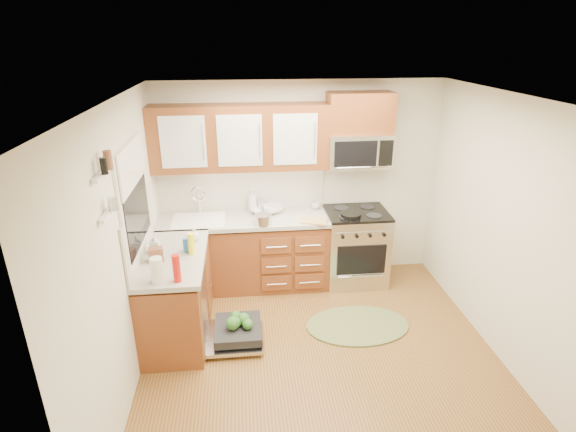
{
  "coord_description": "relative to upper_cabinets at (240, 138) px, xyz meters",
  "views": [
    {
      "loc": [
        -0.71,
        -3.59,
        2.99
      ],
      "look_at": [
        -0.24,
        0.85,
        1.17
      ],
      "focal_mm": 28.0,
      "sensor_mm": 36.0,
      "label": 1
    }
  ],
  "objects": [
    {
      "name": "skillet",
      "position": [
        1.29,
        -0.3,
        -0.9
      ],
      "size": [
        0.3,
        0.3,
        0.05
      ],
      "primitive_type": "cylinder",
      "rotation": [
        0.0,
        0.0,
        0.26
      ],
      "color": "black",
      "rests_on": "range"
    },
    {
      "name": "wall_left",
      "position": [
        -1.02,
        -1.57,
        -0.62
      ],
      "size": [
        0.04,
        3.5,
        2.5
      ],
      "primitive_type": "cube",
      "color": "beige",
      "rests_on": "ground"
    },
    {
      "name": "base_cabinet_back",
      "position": [
        0.0,
        -0.12,
        -1.45
      ],
      "size": [
        2.05,
        0.6,
        0.85
      ],
      "primitive_type": "cube",
      "color": "brown",
      "rests_on": "ground"
    },
    {
      "name": "cup",
      "position": [
        0.93,
        0.07,
        -0.91
      ],
      "size": [
        0.15,
        0.15,
        0.09
      ],
      "primitive_type": "imported",
      "rotation": [
        0.0,
        0.0,
        -0.39
      ],
      "color": "#999999",
      "rests_on": "countertop_back"
    },
    {
      "name": "countertop_left",
      "position": [
        -0.71,
        -1.05,
        -0.97
      ],
      "size": [
        0.64,
        1.27,
        0.05
      ],
      "primitive_type": "cube",
      "color": "#B9B4A9",
      "rests_on": "base_cabinet_left"
    },
    {
      "name": "soap_bottle_b",
      "position": [
        -0.9,
        -0.96,
        -0.85
      ],
      "size": [
        0.09,
        0.09,
        0.2
      ],
      "primitive_type": "imported",
      "rotation": [
        0.0,
        0.0,
        0.01
      ],
      "color": "#999999",
      "rests_on": "countertop_left"
    },
    {
      "name": "red_bottle",
      "position": [
        -0.6,
        -1.57,
        -0.82
      ],
      "size": [
        0.08,
        0.08,
        0.26
      ],
      "primitive_type": "cylinder",
      "rotation": [
        0.0,
        0.0,
        0.1
      ],
      "color": "red",
      "rests_on": "countertop_left"
    },
    {
      "name": "stock_pot",
      "position": [
        0.23,
        -0.35,
        -0.89
      ],
      "size": [
        0.27,
        0.27,
        0.12
      ],
      "primitive_type": "cylinder",
      "rotation": [
        0.0,
        0.0,
        0.43
      ],
      "color": "silver",
      "rests_on": "countertop_back"
    },
    {
      "name": "mustard_bottle",
      "position": [
        -0.52,
        -1.03,
        -0.84
      ],
      "size": [
        0.09,
        0.09,
        0.22
      ],
      "primitive_type": "cylinder",
      "rotation": [
        0.0,
        0.0,
        0.31
      ],
      "color": "#FFF51C",
      "rests_on": "countertop_left"
    },
    {
      "name": "ceiling",
      "position": [
        0.73,
        -1.57,
        0.62
      ],
      "size": [
        3.5,
        3.5,
        0.0
      ],
      "primitive_type": "plane",
      "rotation": [
        3.14,
        0.0,
        0.0
      ],
      "color": "white",
      "rests_on": "ground"
    },
    {
      "name": "floor",
      "position": [
        0.73,
        -1.57,
        -1.88
      ],
      "size": [
        3.5,
        3.5,
        0.0
      ],
      "primitive_type": "plane",
      "color": "brown",
      "rests_on": "ground"
    },
    {
      "name": "soap_bottle_a",
      "position": [
        0.13,
        0.06,
        -0.8
      ],
      "size": [
        0.12,
        0.12,
        0.29
      ],
      "primitive_type": "imported",
      "rotation": [
        0.0,
        0.0,
        0.06
      ],
      "color": "#999999",
      "rests_on": "countertop_back"
    },
    {
      "name": "base_cabinet_left",
      "position": [
        -0.72,
        -1.05,
        -1.45
      ],
      "size": [
        0.6,
        1.25,
        0.85
      ],
      "primitive_type": "cube",
      "color": "brown",
      "rests_on": "ground"
    },
    {
      "name": "cutting_board",
      "position": [
        0.84,
        -0.35,
        -0.94
      ],
      "size": [
        0.35,
        0.28,
        0.02
      ],
      "primitive_type": "cube",
      "rotation": [
        0.0,
        0.0,
        -0.33
      ],
      "color": "tan",
      "rests_on": "countertop_back"
    },
    {
      "name": "bowl_a",
      "position": [
        0.25,
        -0.05,
        -0.92
      ],
      "size": [
        0.37,
        0.37,
        0.07
      ],
      "primitive_type": "imported",
      "rotation": [
        0.0,
        0.0,
        0.41
      ],
      "color": "#999999",
      "rests_on": "countertop_back"
    },
    {
      "name": "microwave",
      "position": [
        1.41,
        -0.02,
        -0.18
      ],
      "size": [
        0.76,
        0.38,
        0.4
      ],
      "primitive_type": null,
      "color": "silver",
      "rests_on": "ground"
    },
    {
      "name": "shelf_lower",
      "position": [
        -0.99,
        -1.92,
        -0.12
      ],
      "size": [
        0.04,
        0.4,
        0.03
      ],
      "primitive_type": "cube",
      "color": "white",
      "rests_on": "ground"
    },
    {
      "name": "wooden_box",
      "position": [
        -0.85,
        -1.15,
        -0.88
      ],
      "size": [
        0.15,
        0.12,
        0.14
      ],
      "primitive_type": "cube",
      "rotation": [
        0.0,
        0.0,
        0.18
      ],
      "color": "brown",
      "rests_on": "countertop_left"
    },
    {
      "name": "soap_bottle_c",
      "position": [
        -0.52,
        -0.72,
        -0.88
      ],
      "size": [
        0.16,
        0.16,
        0.15
      ],
      "primitive_type": "imported",
      "rotation": [
        0.0,
        0.0,
        -0.44
      ],
      "color": "#999999",
      "rests_on": "countertop_left"
    },
    {
      "name": "canister",
      "position": [
        0.23,
        0.07,
        -0.88
      ],
      "size": [
        0.12,
        0.12,
        0.15
      ],
      "primitive_type": "cylinder",
      "rotation": [
        0.0,
        0.0,
        -0.41
      ],
      "color": "silver",
      "rests_on": "countertop_back"
    },
    {
      "name": "paper_towel_roll",
      "position": [
        -0.77,
        -1.57,
        -0.83
      ],
      "size": [
        0.13,
        0.13,
        0.24
      ],
      "primitive_type": "cylinder",
      "rotation": [
        0.0,
        0.0,
        0.25
      ],
      "color": "white",
      "rests_on": "countertop_left"
    },
    {
      "name": "range",
      "position": [
        1.41,
        -0.15,
        -1.4
      ],
      "size": [
        0.76,
        0.64,
        0.95
      ],
      "primitive_type": null,
      "color": "silver",
      "rests_on": "ground"
    },
    {
      "name": "wall_front",
      "position": [
        0.73,
        -3.33,
        -0.62
      ],
      "size": [
        3.5,
        0.04,
        2.5
      ],
      "primitive_type": "cube",
      "color": "beige",
      "rests_on": "ground"
    },
    {
      "name": "dishwasher",
      "position": [
        -0.13,
        -1.27,
        -1.77
      ],
      "size": [
        0.7,
        0.6,
        0.2
      ],
      "primitive_type": null,
      "color": "silver",
      "rests_on": "ground"
    },
    {
      "name": "wall_right",
      "position": [
        2.48,
        -1.57,
        -0.62
      ],
      "size": [
        0.04,
        3.5,
        2.5
      ],
      "primitive_type": "cube",
      "color": "beige",
      "rests_on": "ground"
    },
    {
      "name": "cabinet_over_mw",
      "position": [
        1.41,
        0.0,
        0.26
      ],
      "size": [
        0.76,
        0.35,
        0.47
      ],
      "primitive_type": "cube",
      "color": "brown",
      "rests_on": "ground"
    },
    {
      "name": "countertop_back",
      "position": [
        0.0,
        -0.14,
        -0.97
      ],
      "size": [
        2.07,
        0.64,
        0.05
      ],
      "primitive_type": "cube",
      "color": "#B9B4A9",
      "rests_on": "base_cabinet_back"
    },
    {
      "name": "sink",
      "position": [
        -0.52,
        -0.16,
        -1.07
      ],
      "size": [
        0.62,
        0.5,
        0.26
      ],
      "primitive_type": null,
      "color": "white",
      "rests_on": "ground"
    },
    {
      "name": "window_blind",
      "position": [
        -0.98,
        -1.07,
        0.0
      ],
      "size": [
        0.02,
        0.96,
        0.4
      ],
      "primitive_type": "cube",
      "color": "white",
      "rests_on": "ground"
    },
    {
      "name": "blue_carton",
      "position": [
        -0.56,
        -0.98,
        -0.88
      ],
      "size": [
        0.1,
        0.07,
        0.15
      ],
      "primitive_type": "cube",
      "rotation": [
        0.0,
        0.0,
        -0.13
      ],
      "color": "#2665B4",
      "rests_on": "countertop_left"
    },
    {
      "name": "window",
      "position": [
        -1.01,
        -1.07,
        -0.32
      ],
      "size": [
        0.03,
        1.05,
        1.05
      ],
      "primitive_type": null,
      "color": "white",
      "rests_on": "ground"
    },
    {
      "name": "shelf_upper",
      "position": [
        -0.99,
        -1.92,
        0.17
      ],
      "size": [
        0.04,
        0.4,
        0.03
      ],
      "primitive_type": "cube",
      "color": "white",
      "rests_on": "ground"
    },
    {
      "name": "backsplash_left",
      "position": [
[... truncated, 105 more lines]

